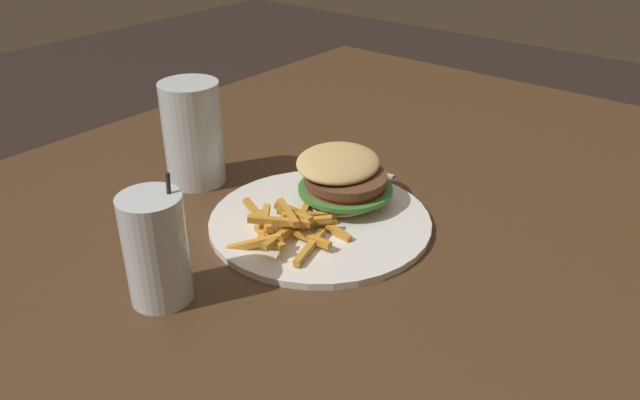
{
  "coord_description": "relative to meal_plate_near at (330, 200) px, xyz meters",
  "views": [
    {
      "loc": [
        -0.57,
        -0.52,
        1.19
      ],
      "look_at": [
        0.03,
        -0.03,
        0.77
      ],
      "focal_mm": 35.0,
      "sensor_mm": 36.0,
      "label": 1
    }
  ],
  "objects": [
    {
      "name": "dining_table",
      "position": [
        -0.06,
        0.03,
        -0.13
      ],
      "size": [
        1.7,
        1.08,
        0.73
      ],
      "color": "#4C331E",
      "rests_on": "ground_plane"
    },
    {
      "name": "meal_plate_near",
      "position": [
        0.0,
        0.0,
        0.0
      ],
      "size": [
        0.32,
        0.32,
        0.09
      ],
      "color": "white",
      "rests_on": "dining_table"
    },
    {
      "name": "beer_glass",
      "position": [
        -0.05,
        0.24,
        0.05
      ],
      "size": [
        0.09,
        0.09,
        0.17
      ],
      "color": "silver",
      "rests_on": "dining_table"
    },
    {
      "name": "juice_glass",
      "position": [
        -0.28,
        0.04,
        0.04
      ],
      "size": [
        0.07,
        0.07,
        0.16
      ],
      "color": "silver",
      "rests_on": "dining_table"
    },
    {
      "name": "spoon",
      "position": [
        0.14,
        0.13,
        -0.02
      ],
      "size": [
        0.05,
        0.18,
        0.02
      ],
      "rotation": [
        0.0,
        0.0,
        1.73
      ],
      "color": "silver",
      "rests_on": "dining_table"
    }
  ]
}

